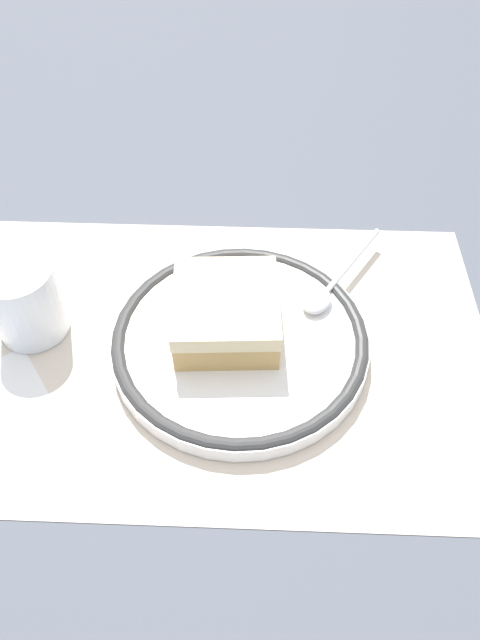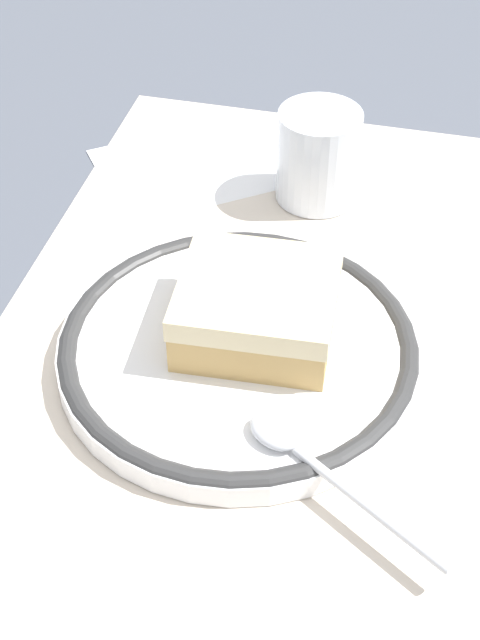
{
  "view_description": "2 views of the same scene",
  "coord_description": "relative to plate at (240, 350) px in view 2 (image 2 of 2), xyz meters",
  "views": [
    {
      "loc": [
        -0.05,
        0.33,
        0.42
      ],
      "look_at": [
        -0.04,
        -0.0,
        0.04
      ],
      "focal_mm": 33.15,
      "sensor_mm": 36.0,
      "label": 1
    },
    {
      "loc": [
        -0.45,
        -0.1,
        0.43
      ],
      "look_at": [
        -0.04,
        -0.0,
        0.04
      ],
      "focal_mm": 53.6,
      "sensor_mm": 36.0,
      "label": 2
    }
  ],
  "objects": [
    {
      "name": "ground_plane",
      "position": [
        0.04,
        0.0,
        -0.01
      ],
      "size": [
        2.4,
        2.4,
        0.0
      ],
      "primitive_type": "plane",
      "color": "#4C515B"
    },
    {
      "name": "placemat",
      "position": [
        0.04,
        0.0,
        -0.01
      ],
      "size": [
        0.53,
        0.33,
        0.0
      ],
      "primitive_type": "cube",
      "color": "beige",
      "rests_on": "ground_plane"
    },
    {
      "name": "plate",
      "position": [
        0.0,
        0.0,
        0.0
      ],
      "size": [
        0.23,
        0.23,
        0.02
      ],
      "color": "white",
      "rests_on": "placemat"
    },
    {
      "name": "cake_slice",
      "position": [
        0.01,
        -0.01,
        0.03
      ],
      "size": [
        0.09,
        0.1,
        0.04
      ],
      "color": "tan",
      "rests_on": "plate"
    },
    {
      "name": "spoon",
      "position": [
        -0.08,
        -0.05,
        0.01
      ],
      "size": [
        0.09,
        0.12,
        0.01
      ],
      "color": "silver",
      "rests_on": "plate"
    },
    {
      "name": "cup",
      "position": [
        0.19,
        -0.01,
        0.02
      ],
      "size": [
        0.06,
        0.06,
        0.07
      ],
      "color": "silver",
      "rests_on": "placemat"
    },
    {
      "name": "napkin",
      "position": [
        0.2,
        0.09,
        -0.01
      ],
      "size": [
        0.17,
        0.17,
        0.0
      ],
      "primitive_type": "cube",
      "rotation": [
        0.0,
        0.0,
        0.63
      ],
      "color": "white",
      "rests_on": "placemat"
    }
  ]
}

